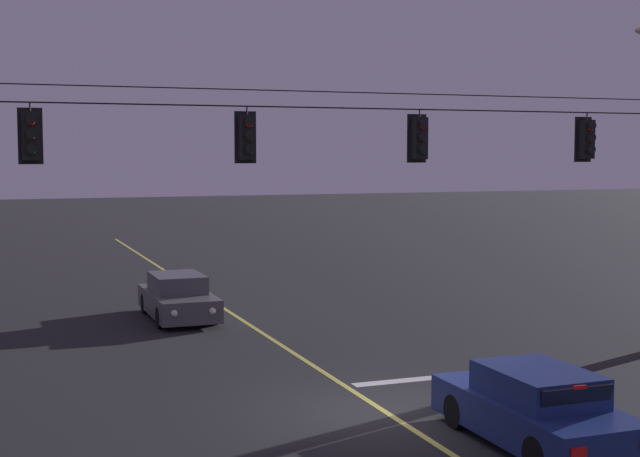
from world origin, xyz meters
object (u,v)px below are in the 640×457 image
traffic_light_centre (420,138)px  car_oncoming_lead (178,298)px  traffic_light_leftmost (31,136)px  traffic_light_right_inner (587,139)px  car_waiting_near_lane (535,409)px  traffic_light_left_inner (247,137)px

traffic_light_centre → car_oncoming_lead: traffic_light_centre is taller
traffic_light_leftmost → traffic_light_right_inner: bearing=0.0°
traffic_light_right_inner → car_oncoming_lead: (-8.47, 8.82, -4.83)m
traffic_light_leftmost → car_waiting_near_lane: 10.89m
traffic_light_leftmost → traffic_light_left_inner: same height
traffic_light_leftmost → traffic_light_right_inner: size_ratio=1.00×
traffic_light_left_inner → car_oncoming_lead: bearing=88.4°
traffic_light_leftmost → car_oncoming_lead: traffic_light_leftmost is taller
traffic_light_left_inner → traffic_light_right_inner: bearing=0.0°
traffic_light_leftmost → traffic_light_left_inner: size_ratio=1.00×
traffic_light_leftmost → traffic_light_right_inner: (13.14, 0.00, 0.00)m
traffic_light_centre → car_waiting_near_lane: (-0.47, -5.49, -4.83)m
traffic_light_centre → traffic_light_right_inner: same height
traffic_light_leftmost → car_oncoming_lead: (4.67, 8.82, -4.83)m
traffic_light_right_inner → car_waiting_near_lane: traffic_light_right_inner is taller
traffic_light_right_inner → traffic_light_left_inner: bearing=180.0°
traffic_light_centre → car_waiting_near_lane: size_ratio=0.28×
traffic_light_left_inner → car_oncoming_lead: 10.06m
traffic_light_right_inner → traffic_light_leftmost: bearing=180.0°
traffic_light_left_inner → car_oncoming_lead: size_ratio=0.28×
car_oncoming_lead → traffic_light_right_inner: bearing=-46.1°
traffic_light_left_inner → car_oncoming_lead: (0.25, 8.82, -4.83)m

